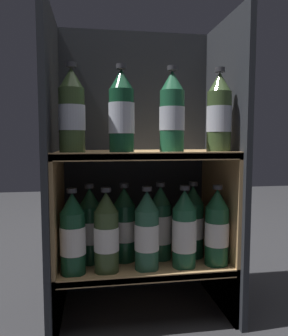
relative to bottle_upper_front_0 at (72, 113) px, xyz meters
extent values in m
cube|color=#23262B|center=(0.23, 0.30, -0.18)|extent=(0.63, 0.02, 1.04)
cube|color=#23262B|center=(-0.07, 0.11, -0.18)|extent=(0.02, 0.40, 1.04)
cube|color=#23262B|center=(0.53, 0.11, -0.18)|extent=(0.02, 0.40, 1.04)
cube|color=tan|center=(0.23, 0.11, -0.51)|extent=(0.59, 0.36, 0.02)
cube|color=tan|center=(0.23, -0.05, -0.51)|extent=(0.59, 0.02, 0.03)
cube|color=tan|center=(-0.06, 0.11, -0.61)|extent=(0.01, 0.36, 0.18)
cube|color=tan|center=(0.52, 0.11, -0.61)|extent=(0.01, 0.36, 0.18)
cube|color=tan|center=(0.23, 0.11, -0.13)|extent=(0.59, 0.36, 0.02)
cube|color=tan|center=(0.23, -0.05, -0.13)|extent=(0.59, 0.02, 0.03)
cube|color=tan|center=(-0.06, 0.11, -0.42)|extent=(0.01, 0.36, 0.56)
cube|color=tan|center=(0.52, 0.11, -0.42)|extent=(0.01, 0.36, 0.56)
cylinder|color=#384C28|center=(0.00, 0.00, -0.03)|extent=(0.08, 0.08, 0.19)
cylinder|color=#ADB2C1|center=(0.00, 0.00, -0.02)|extent=(0.08, 0.08, 0.08)
cone|color=#384C28|center=(0.00, 0.00, 0.10)|extent=(0.07, 0.07, 0.06)
cylinder|color=#333338|center=(0.00, 0.00, 0.14)|extent=(0.03, 0.03, 0.01)
cylinder|color=#144228|center=(0.15, 0.00, -0.03)|extent=(0.08, 0.08, 0.19)
cylinder|color=#ADB2C1|center=(0.15, 0.00, -0.02)|extent=(0.08, 0.08, 0.09)
cone|color=#144228|center=(0.15, 0.00, 0.10)|extent=(0.07, 0.07, 0.06)
cylinder|color=#333338|center=(0.15, 0.00, 0.14)|extent=(0.03, 0.03, 0.01)
cylinder|color=#1E5638|center=(0.31, 0.00, -0.03)|extent=(0.08, 0.08, 0.19)
cylinder|color=#ADB2C1|center=(0.31, 0.00, -0.02)|extent=(0.08, 0.08, 0.07)
cone|color=#1E5638|center=(0.31, 0.00, 0.10)|extent=(0.07, 0.07, 0.06)
cylinder|color=#333338|center=(0.31, 0.00, 0.14)|extent=(0.03, 0.03, 0.01)
cylinder|color=#384C28|center=(0.47, 0.00, -0.03)|extent=(0.08, 0.08, 0.19)
cylinder|color=#ADB2C1|center=(0.47, 0.00, -0.02)|extent=(0.08, 0.08, 0.08)
cone|color=#384C28|center=(0.47, 0.00, 0.10)|extent=(0.07, 0.07, 0.06)
cylinder|color=#333338|center=(0.47, 0.00, 0.14)|extent=(0.03, 0.03, 0.01)
cylinder|color=#144228|center=(0.00, 0.00, -0.40)|extent=(0.08, 0.08, 0.19)
cylinder|color=white|center=(0.00, 0.00, -0.39)|extent=(0.08, 0.08, 0.09)
cone|color=#144228|center=(0.00, 0.00, -0.28)|extent=(0.07, 0.07, 0.06)
cylinder|color=#333338|center=(0.00, 0.00, -0.24)|extent=(0.03, 0.03, 0.01)
cylinder|color=#384C28|center=(0.10, 0.00, -0.40)|extent=(0.08, 0.08, 0.19)
cylinder|color=white|center=(0.10, 0.00, -0.39)|extent=(0.08, 0.08, 0.08)
cone|color=#384C28|center=(0.10, 0.00, -0.28)|extent=(0.07, 0.07, 0.06)
cylinder|color=#333338|center=(0.10, 0.00, -0.24)|extent=(0.03, 0.03, 0.01)
cylinder|color=#285B42|center=(0.23, 0.00, -0.40)|extent=(0.08, 0.08, 0.19)
cylinder|color=white|center=(0.23, 0.00, -0.39)|extent=(0.08, 0.08, 0.08)
cone|color=#285B42|center=(0.23, 0.00, -0.28)|extent=(0.07, 0.07, 0.06)
cylinder|color=#333338|center=(0.23, 0.00, -0.24)|extent=(0.03, 0.03, 0.01)
cylinder|color=#1E5638|center=(0.35, 0.00, -0.40)|extent=(0.08, 0.08, 0.19)
cylinder|color=white|center=(0.35, 0.00, -0.39)|extent=(0.08, 0.08, 0.10)
cone|color=#1E5638|center=(0.35, 0.00, -0.28)|extent=(0.07, 0.07, 0.06)
cylinder|color=#333338|center=(0.35, 0.00, -0.24)|extent=(0.03, 0.03, 0.01)
cylinder|color=#194C2D|center=(0.47, 0.00, -0.40)|extent=(0.08, 0.08, 0.19)
cylinder|color=white|center=(0.47, 0.00, -0.39)|extent=(0.08, 0.08, 0.08)
cone|color=#194C2D|center=(0.47, 0.00, -0.28)|extent=(0.07, 0.07, 0.06)
cylinder|color=#333338|center=(0.47, 0.00, -0.24)|extent=(0.03, 0.03, 0.01)
cylinder|color=#194C2D|center=(0.05, 0.09, -0.40)|extent=(0.08, 0.08, 0.19)
cylinder|color=white|center=(0.05, 0.09, -0.39)|extent=(0.08, 0.08, 0.07)
cone|color=#194C2D|center=(0.05, 0.09, -0.28)|extent=(0.07, 0.07, 0.06)
cylinder|color=#333338|center=(0.05, 0.09, -0.24)|extent=(0.03, 0.03, 0.01)
cylinder|color=#144228|center=(0.17, 0.09, -0.40)|extent=(0.08, 0.08, 0.19)
cylinder|color=white|center=(0.17, 0.09, -0.39)|extent=(0.08, 0.08, 0.07)
cone|color=#144228|center=(0.17, 0.09, -0.28)|extent=(0.07, 0.07, 0.06)
cylinder|color=#333338|center=(0.17, 0.09, -0.24)|extent=(0.03, 0.03, 0.01)
cylinder|color=#1E5638|center=(0.29, 0.09, -0.40)|extent=(0.08, 0.08, 0.19)
cylinder|color=white|center=(0.29, 0.09, -0.39)|extent=(0.08, 0.08, 0.10)
cone|color=#1E5638|center=(0.29, 0.09, -0.28)|extent=(0.07, 0.07, 0.06)
cylinder|color=#333338|center=(0.29, 0.09, -0.24)|extent=(0.03, 0.03, 0.01)
cylinder|color=#194C2D|center=(0.41, 0.09, -0.40)|extent=(0.08, 0.08, 0.19)
cylinder|color=white|center=(0.41, 0.09, -0.39)|extent=(0.08, 0.08, 0.07)
cone|color=#194C2D|center=(0.41, 0.09, -0.28)|extent=(0.07, 0.07, 0.06)
cylinder|color=#333338|center=(0.41, 0.09, -0.24)|extent=(0.03, 0.03, 0.01)
camera|label=1|loc=(0.06, -1.02, -0.08)|focal=35.00mm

